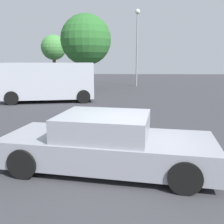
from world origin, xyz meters
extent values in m
plane|color=#38383D|center=(0.00, 0.00, 0.00)|extent=(80.00, 80.00, 0.00)
cube|color=gray|center=(-0.27, 0.21, 0.46)|extent=(4.87, 2.52, 0.59)
cube|color=gray|center=(-0.36, 0.22, 1.00)|extent=(2.19, 1.95, 0.50)
cube|color=slate|center=(0.55, 0.08, 1.00)|extent=(0.30, 1.53, 0.42)
cube|color=slate|center=(-1.28, 0.37, 1.00)|extent=(0.30, 1.53, 0.42)
cylinder|color=black|center=(1.47, 0.80, 0.32)|extent=(0.67, 0.32, 0.64)
cylinder|color=black|center=(1.20, -0.89, 0.32)|extent=(0.67, 0.32, 0.64)
cylinder|color=black|center=(-1.73, 1.31, 0.32)|extent=(0.67, 0.32, 0.64)
cylinder|color=black|center=(-2.00, -0.38, 0.32)|extent=(0.67, 0.32, 0.64)
cube|color=#B2B7C1|center=(-4.29, 9.71, 1.24)|extent=(5.41, 2.99, 2.04)
cube|color=slate|center=(-6.75, 9.22, 1.69)|extent=(0.39, 1.69, 0.82)
cylinder|color=black|center=(-6.01, 8.39, 0.38)|extent=(0.79, 0.39, 0.76)
cylinder|color=black|center=(-6.39, 10.27, 0.38)|extent=(0.79, 0.39, 0.76)
cylinder|color=black|center=(-2.18, 9.16, 0.38)|extent=(0.79, 0.39, 0.76)
cylinder|color=black|center=(-2.56, 11.04, 0.38)|extent=(0.79, 0.39, 0.76)
cylinder|color=gray|center=(1.32, 19.01, 3.26)|extent=(0.14, 0.14, 6.51)
sphere|color=silver|center=(1.32, 19.01, 6.64)|extent=(0.44, 0.44, 0.44)
cylinder|color=brown|center=(-3.06, 16.85, 1.25)|extent=(0.34, 0.34, 2.50)
sphere|color=#2D6B2D|center=(-3.06, 16.85, 4.08)|extent=(4.21, 4.21, 4.21)
cylinder|color=brown|center=(-7.89, 24.70, 1.38)|extent=(0.37, 0.37, 2.76)
sphere|color=#478C42|center=(-7.89, 24.70, 3.83)|extent=(2.84, 2.84, 2.84)
camera|label=1|loc=(0.05, -5.34, 2.43)|focal=41.44mm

